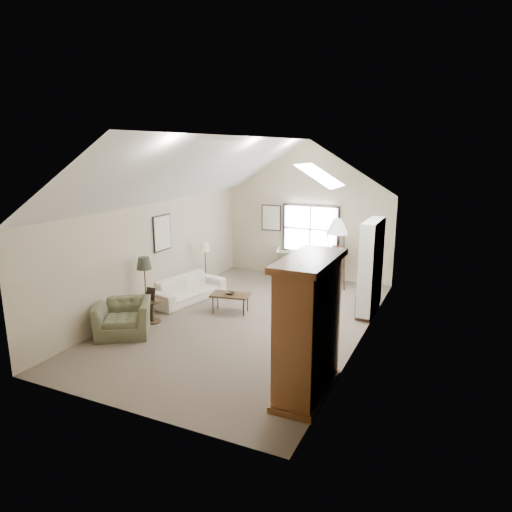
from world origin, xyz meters
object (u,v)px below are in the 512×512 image
at_px(sofa, 188,289).
at_px(side_table, 152,311).
at_px(armoire, 308,328).
at_px(armchair_far, 292,263).
at_px(armchair_near, 123,318).
at_px(coffee_table, 230,303).
at_px(side_chair, 334,265).

bearing_deg(sofa, side_table, -164.93).
xyz_separation_m(armoire, armchair_far, (-2.53, 6.10, -0.65)).
distance_m(sofa, armchair_near, 2.40).
height_order(armchair_near, armchair_far, armchair_far).
relative_size(armchair_near, coffee_table, 1.24).
bearing_deg(coffee_table, armoire, -43.90).
bearing_deg(side_table, armoire, -19.16).
xyz_separation_m(armoire, side_chair, (-1.27, 6.10, -0.58)).
height_order(side_table, side_chair, side_chair).
bearing_deg(armchair_near, armoire, -40.94).
bearing_deg(armchair_far, armoire, 92.63).
height_order(armoire, armchair_near, armoire).
bearing_deg(armoire, side_table, 160.84).
relative_size(armoire, sofa, 1.07).
distance_m(sofa, side_table, 1.60).
distance_m(side_table, side_chair, 5.47).
bearing_deg(side_chair, armchair_far, -163.85).
distance_m(armchair_near, coffee_table, 2.50).
bearing_deg(side_table, armchair_far, 71.67).
relative_size(armchair_near, side_chair, 1.04).
height_order(coffee_table, side_table, side_table).
bearing_deg(coffee_table, armchair_far, 85.72).
height_order(armoire, sofa, armoire).
bearing_deg(armchair_far, side_chair, 160.09).
relative_size(sofa, armchair_far, 2.10).
relative_size(armchair_far, side_chair, 0.94).
bearing_deg(sofa, armchair_far, -16.68).
height_order(sofa, armchair_far, armchair_far).
bearing_deg(sofa, armchair_near, -168.73).
xyz_separation_m(armchair_far, coffee_table, (-0.26, -3.42, -0.22)).
distance_m(armoire, side_chair, 6.26).
xyz_separation_m(coffee_table, side_table, (-1.29, -1.26, 0.03)).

